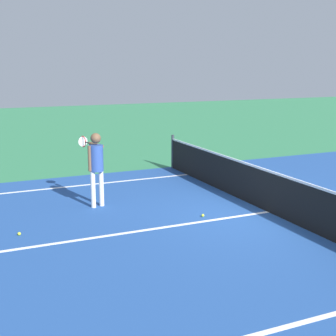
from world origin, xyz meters
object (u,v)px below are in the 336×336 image
object	(u,v)px
player_near	(96,161)
tennis_ball_near_net	(203,215)
tennis_ball_mid_court	(19,234)
net	(269,191)

from	to	relation	value
player_near	tennis_ball_near_net	xyz separation A→B (m)	(1.72, 1.88, -1.05)
tennis_ball_near_net	tennis_ball_mid_court	bearing A→B (deg)	-96.59
net	tennis_ball_mid_court	bearing A→B (deg)	-97.81
tennis_ball_mid_court	tennis_ball_near_net	bearing A→B (deg)	83.41
tennis_ball_mid_court	net	bearing A→B (deg)	82.19
net	tennis_ball_mid_court	world-z (taller)	net
player_near	tennis_ball_mid_court	xyz separation A→B (m)	(1.28, -1.93, -1.05)
net	tennis_ball_near_net	size ratio (longest dim) A/B	157.74
tennis_ball_near_net	net	bearing A→B (deg)	79.14
player_near	tennis_ball_near_net	size ratio (longest dim) A/B	26.30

